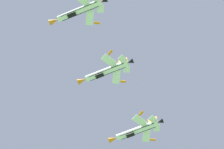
# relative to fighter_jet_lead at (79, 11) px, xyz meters

# --- Properties ---
(fighter_jet_lead) EXTENTS (12.03, 13.46, 4.38)m
(fighter_jet_lead) POSITION_rel_fighter_jet_lead_xyz_m (0.00, 0.00, 0.00)
(fighter_jet_lead) COLOR white
(fighter_jet_left_wing) EXTENTS (12.00, 13.46, 4.38)m
(fighter_jet_left_wing) POSITION_rel_fighter_jet_lead_xyz_m (14.17, 10.69, 0.51)
(fighter_jet_left_wing) COLOR white
(fighter_jet_right_wing) EXTENTS (12.00, 13.46, 4.38)m
(fighter_jet_right_wing) POSITION_rel_fighter_jet_lead_xyz_m (29.64, 20.82, -1.12)
(fighter_jet_right_wing) COLOR white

